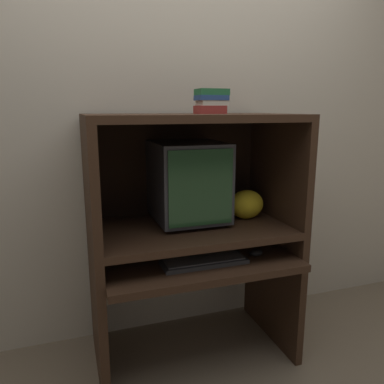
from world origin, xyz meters
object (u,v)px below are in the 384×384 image
(keyboard, at_px, (205,261))
(book_stack, at_px, (211,101))
(mouse, at_px, (256,253))
(crt_monitor, at_px, (188,181))
(snack_bag, at_px, (246,204))

(keyboard, relative_size, book_stack, 2.69)
(keyboard, height_order, mouse, mouse)
(crt_monitor, relative_size, snack_bag, 2.20)
(crt_monitor, relative_size, book_stack, 2.76)
(snack_bag, distance_m, book_stack, 0.61)
(keyboard, height_order, snack_bag, snack_bag)
(crt_monitor, bearing_deg, keyboard, -90.49)
(keyboard, distance_m, mouse, 0.29)
(crt_monitor, xyz_separation_m, snack_bag, (0.33, -0.05, -0.14))
(crt_monitor, distance_m, book_stack, 0.44)
(crt_monitor, height_order, book_stack, book_stack)
(keyboard, bearing_deg, mouse, 1.89)
(crt_monitor, relative_size, mouse, 5.91)
(crt_monitor, xyz_separation_m, book_stack, (0.09, -0.09, 0.42))
(keyboard, xyz_separation_m, snack_bag, (0.33, 0.22, 0.21))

